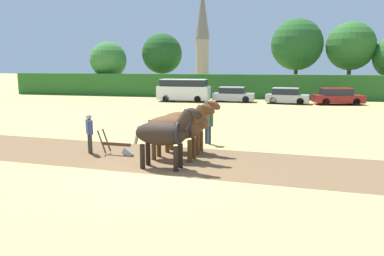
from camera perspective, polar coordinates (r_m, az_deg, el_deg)
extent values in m
plane|color=tan|center=(13.08, -5.33, -6.72)|extent=(240.00, 240.00, 0.00)
cube|color=brown|center=(16.63, -16.68, -3.52)|extent=(28.45, 6.19, 0.01)
cube|color=#286023|center=(41.79, 7.57, 6.33)|extent=(55.53, 1.48, 2.60)
cylinder|color=#423323|center=(48.29, -12.49, 6.86)|extent=(0.44, 0.44, 2.98)
sphere|color=#387533|center=(48.24, -12.61, 10.09)|extent=(4.48, 4.48, 4.48)
cylinder|color=brown|center=(47.84, -4.55, 7.41)|extent=(0.44, 0.44, 3.62)
sphere|color=#1E4C1E|center=(47.82, -4.60, 11.23)|extent=(5.00, 5.00, 5.00)
cylinder|color=#423323|center=(46.12, 15.48, 7.45)|extent=(0.44, 0.44, 4.32)
sphere|color=#235623|center=(46.16, 15.70, 12.16)|extent=(5.96, 5.96, 5.96)
cylinder|color=brown|center=(46.57, 22.74, 7.01)|extent=(0.44, 0.44, 4.23)
sphere|color=#2D6628|center=(46.59, 23.03, 11.43)|extent=(5.40, 5.40, 5.40)
cylinder|color=gray|center=(79.34, 1.57, 10.20)|extent=(2.73, 2.73, 8.78)
cone|color=slate|center=(80.02, 1.60, 17.20)|extent=(3.00, 3.00, 10.73)
ellipsoid|color=black|center=(13.29, -4.72, -0.84)|extent=(2.00, 1.03, 0.85)
cylinder|color=black|center=(13.48, -1.78, -4.24)|extent=(0.18, 0.18, 0.88)
cylinder|color=black|center=(13.02, -2.47, -4.74)|extent=(0.18, 0.18, 0.88)
cylinder|color=black|center=(13.92, -6.72, -3.86)|extent=(0.18, 0.18, 0.88)
cylinder|color=black|center=(13.48, -7.56, -4.32)|extent=(0.18, 0.18, 0.88)
cylinder|color=black|center=(12.93, -1.34, 1.04)|extent=(0.80, 0.46, 0.87)
ellipsoid|color=black|center=(12.77, 0.38, 2.24)|extent=(0.69, 0.30, 0.54)
cube|color=gray|center=(12.85, -0.58, 1.81)|extent=(0.41, 0.11, 0.55)
cylinder|color=gray|center=(13.67, -8.32, -1.00)|extent=(0.30, 0.14, 0.71)
torus|color=black|center=(13.05, -1.94, -0.71)|extent=(0.17, 0.88, 0.87)
ellipsoid|color=#513319|center=(14.50, -2.82, 0.10)|extent=(2.32, 1.12, 0.93)
cylinder|color=#513319|center=(14.69, 0.27, -3.12)|extent=(0.18, 0.18, 0.86)
cylinder|color=#513319|center=(14.19, -0.35, -3.58)|extent=(0.18, 0.18, 0.86)
cylinder|color=#513319|center=(15.16, -5.07, -2.75)|extent=(0.18, 0.18, 0.86)
cylinder|color=#513319|center=(14.68, -5.85, -3.18)|extent=(0.18, 0.18, 0.86)
cylinder|color=#513319|center=(14.14, 0.84, 1.83)|extent=(0.82, 0.49, 0.87)
ellipsoid|color=#513319|center=(14.00, 2.38, 2.89)|extent=(0.69, 0.30, 0.54)
cube|color=black|center=(14.06, 1.52, 2.60)|extent=(0.40, 0.11, 0.53)
cylinder|color=black|center=(14.91, -6.70, -0.08)|extent=(0.30, 0.14, 0.71)
torus|color=black|center=(14.24, 0.18, 0.23)|extent=(0.17, 0.95, 0.94)
ellipsoid|color=brown|center=(15.73, -1.21, 0.89)|extent=(2.13, 1.08, 0.89)
cylinder|color=brown|center=(15.93, 1.40, -2.07)|extent=(0.18, 0.18, 0.88)
cylinder|color=brown|center=(15.44, 0.89, -2.44)|extent=(0.18, 0.18, 0.88)
cylinder|color=brown|center=(16.33, -3.17, -1.78)|extent=(0.18, 0.18, 0.88)
cylinder|color=brown|center=(15.86, -3.81, -2.14)|extent=(0.18, 0.18, 0.88)
cylinder|color=brown|center=(15.41, 1.90, 2.51)|extent=(0.81, 0.47, 0.87)
ellipsoid|color=brown|center=(15.28, 3.34, 3.50)|extent=(0.69, 0.30, 0.54)
cube|color=gray|center=(15.35, 2.54, 3.19)|extent=(0.40, 0.11, 0.54)
cylinder|color=gray|center=(16.07, -4.55, 0.71)|extent=(0.30, 0.14, 0.71)
torus|color=black|center=(15.51, 1.34, 1.03)|extent=(0.17, 0.92, 0.91)
cube|color=#4C331E|center=(15.66, -11.44, -2.43)|extent=(1.26, 0.18, 0.12)
cube|color=#939399|center=(15.51, -9.76, -3.82)|extent=(0.49, 0.23, 0.39)
cylinder|color=#4C331E|center=(16.08, -12.89, -1.80)|extent=(0.40, 0.09, 0.96)
cylinder|color=#4C331E|center=(15.74, -13.61, -2.08)|extent=(0.40, 0.09, 0.96)
cylinder|color=#38332D|center=(16.29, -15.35, -2.24)|extent=(0.14, 0.14, 0.83)
cylinder|color=#38332D|center=(16.08, -15.20, -2.39)|extent=(0.14, 0.14, 0.83)
cube|color=#3D5184|center=(16.05, -15.39, 0.17)|extent=(0.46, 0.50, 0.59)
sphere|color=tan|center=(15.99, -15.46, 1.63)|extent=(0.23, 0.23, 0.23)
cylinder|color=#3D5184|center=(16.34, -15.58, 0.24)|extent=(0.09, 0.09, 0.56)
cylinder|color=#3D5184|center=(15.78, -15.18, -0.06)|extent=(0.09, 0.09, 0.56)
cylinder|color=#28334C|center=(17.58, 2.21, -0.98)|extent=(0.14, 0.14, 0.87)
cylinder|color=#28334C|center=(17.41, 2.69, -1.09)|extent=(0.14, 0.14, 0.87)
cube|color=#4C6B4C|center=(17.38, 2.47, 1.36)|extent=(0.52, 0.47, 0.61)
sphere|color=tan|center=(17.32, 2.48, 2.77)|extent=(0.23, 0.23, 0.23)
cylinder|color=#4C6B4C|center=(17.60, 1.84, 1.40)|extent=(0.09, 0.09, 0.58)
cylinder|color=#4C6B4C|center=(17.16, 3.11, 1.18)|extent=(0.09, 0.09, 0.58)
cylinder|color=#42382D|center=(17.31, 2.48, 3.00)|extent=(0.45, 0.45, 0.02)
cylinder|color=#42382D|center=(17.30, 2.48, 3.17)|extent=(0.22, 0.22, 0.10)
cube|color=silver|center=(37.62, -1.27, 5.37)|extent=(5.18, 2.01, 1.34)
cube|color=black|center=(37.56, -1.27, 6.88)|extent=(4.56, 1.81, 0.64)
cube|color=silver|center=(37.54, -1.27, 7.41)|extent=(4.56, 1.81, 0.06)
cylinder|color=black|center=(38.16, 1.39, 4.65)|extent=(0.67, 0.23, 0.67)
cylinder|color=black|center=(36.46, 0.86, 4.42)|extent=(0.67, 0.23, 0.67)
cylinder|color=black|center=(38.91, -3.26, 4.73)|extent=(0.67, 0.23, 0.67)
cylinder|color=black|center=(37.24, -3.99, 4.50)|extent=(0.67, 0.23, 0.67)
cube|color=#A8A8B2|center=(37.44, 6.39, 4.78)|extent=(4.02, 1.77, 0.68)
cube|color=black|center=(37.42, 6.10, 5.73)|extent=(2.42, 1.59, 0.55)
cube|color=#A8A8B2|center=(37.40, 6.11, 6.20)|extent=(2.42, 1.59, 0.06)
cylinder|color=black|center=(38.10, 8.39, 4.54)|extent=(0.66, 0.22, 0.66)
cylinder|color=black|center=(36.57, 8.19, 4.33)|extent=(0.66, 0.22, 0.66)
cylinder|color=black|center=(38.39, 4.66, 4.65)|extent=(0.66, 0.22, 0.66)
cylinder|color=black|center=(36.86, 4.31, 4.44)|extent=(0.66, 0.22, 0.66)
cube|color=#A8A8B2|center=(36.59, 14.34, 4.43)|extent=(4.13, 2.15, 0.69)
cube|color=black|center=(36.56, 14.07, 5.43)|extent=(2.54, 1.80, 0.57)
cube|color=#A8A8B2|center=(36.54, 14.09, 5.92)|extent=(2.54, 1.80, 0.06)
cylinder|color=black|center=(37.26, 16.31, 4.13)|extent=(0.68, 0.29, 0.66)
cylinder|color=black|center=(35.78, 16.17, 3.92)|extent=(0.68, 0.29, 0.66)
cylinder|color=black|center=(37.48, 12.56, 4.32)|extent=(0.68, 0.29, 0.66)
cylinder|color=black|center=(36.00, 12.26, 4.12)|extent=(0.68, 0.29, 0.66)
cube|color=maroon|center=(37.28, 21.37, 4.18)|extent=(4.66, 2.61, 0.70)
cube|color=black|center=(37.16, 21.11, 5.17)|extent=(2.90, 2.10, 0.58)
cube|color=maroon|center=(37.14, 21.14, 5.66)|extent=(2.90, 2.10, 0.06)
cylinder|color=black|center=(38.51, 22.89, 3.94)|extent=(0.70, 0.34, 0.67)
cylinder|color=black|center=(37.04, 23.75, 3.68)|extent=(0.70, 0.34, 0.67)
cylinder|color=black|center=(37.63, 18.99, 4.05)|extent=(0.70, 0.34, 0.67)
cylinder|color=black|center=(36.12, 19.72, 3.80)|extent=(0.70, 0.34, 0.67)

